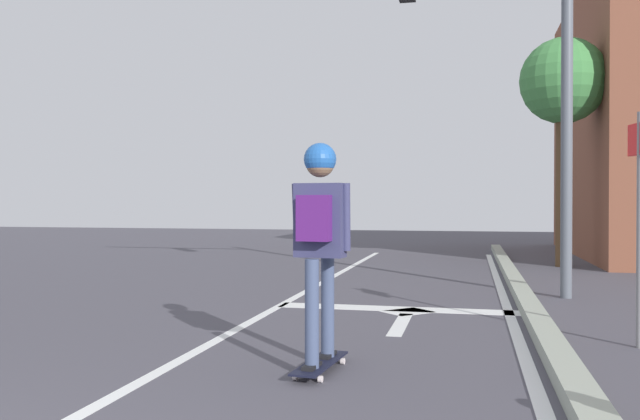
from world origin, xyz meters
TOP-DOWN VIEW (x-y plane):
  - lane_line_center at (0.43, 6.00)m, footprint 0.12×20.00m
  - lane_line_curbside at (3.33, 6.00)m, footprint 0.12×20.00m
  - stop_bar at (1.95, 6.81)m, footprint 3.05×0.40m
  - lane_arrow_stem at (2.10, 5.77)m, footprint 0.16×1.40m
  - lane_arrow_head at (2.10, 6.62)m, footprint 0.71×0.71m
  - curb_strip at (3.58, 6.00)m, footprint 0.24×24.00m
  - skateboard at (1.69, 3.55)m, footprint 0.30×0.89m
  - skater at (1.68, 3.53)m, footprint 0.48×0.64m
  - traffic_signal_mast at (3.21, 8.31)m, footprint 4.59×0.34m
  - street_sign_post at (4.40, 5.06)m, footprint 0.13×0.44m
  - roadside_tree at (4.77, 13.11)m, footprint 1.80×1.80m

SIDE VIEW (x-z plane):
  - lane_line_center at x=0.43m, z-range 0.00..0.01m
  - lane_line_curbside at x=3.33m, z-range 0.00..0.01m
  - stop_bar at x=1.95m, z-range 0.00..0.01m
  - lane_arrow_stem at x=2.10m, z-range 0.00..0.01m
  - lane_arrow_head at x=2.10m, z-range 0.00..0.01m
  - skateboard at x=1.69m, z-range 0.03..0.11m
  - curb_strip at x=3.58m, z-range 0.00..0.14m
  - skater at x=1.68m, z-range 0.33..2.09m
  - street_sign_post at x=4.40m, z-range 0.34..2.54m
  - traffic_signal_mast at x=3.21m, z-range 0.93..6.45m
  - roadside_tree at x=4.77m, z-range 1.40..6.21m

